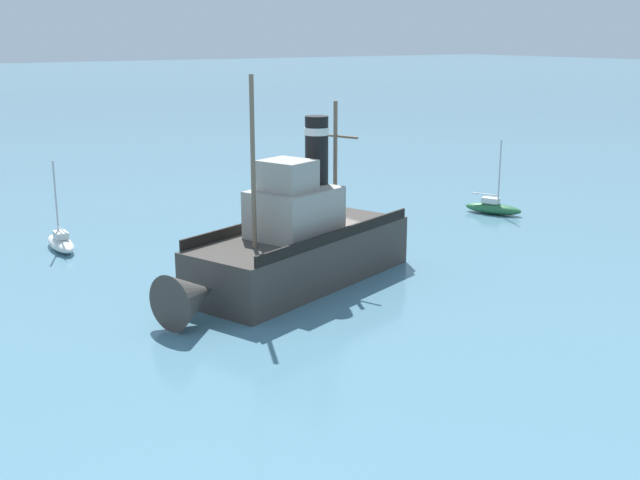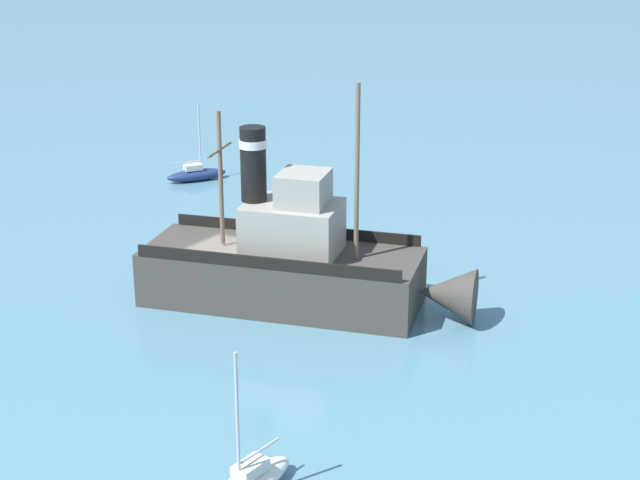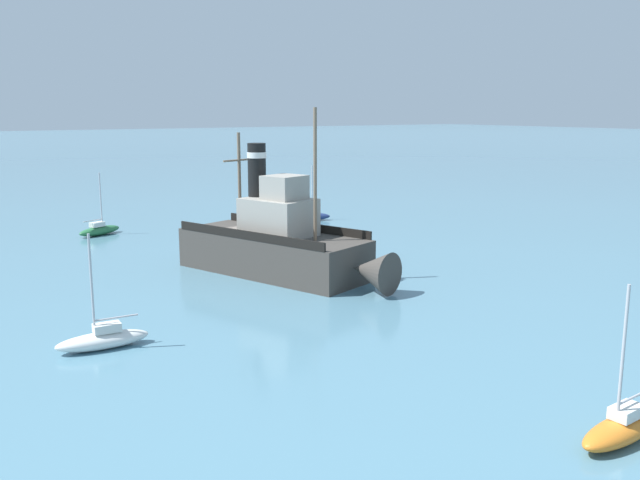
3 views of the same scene
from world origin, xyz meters
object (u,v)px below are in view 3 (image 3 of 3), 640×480
object	(u,v)px
sailboat_navy	(309,216)
sailboat_white	(103,339)
old_tugboat	(280,245)
sailboat_orange	(622,427)
sailboat_green	(99,230)

from	to	relation	value
sailboat_navy	sailboat_white	size ratio (longest dim) A/B	1.00
old_tugboat	sailboat_orange	world-z (taller)	old_tugboat
sailboat_orange	sailboat_navy	size ratio (longest dim) A/B	1.00
old_tugboat	sailboat_orange	size ratio (longest dim) A/B	3.00
sailboat_green	sailboat_orange	world-z (taller)	same
sailboat_orange	sailboat_navy	bearing A→B (deg)	-108.71
sailboat_green	sailboat_orange	xyz separation A→B (m)	(-4.20, 42.72, 0.00)
sailboat_orange	sailboat_white	size ratio (longest dim) A/B	1.00
old_tugboat	sailboat_navy	world-z (taller)	old_tugboat
old_tugboat	sailboat_green	world-z (taller)	old_tugboat
sailboat_white	sailboat_navy	bearing A→B (deg)	-136.09
sailboat_orange	sailboat_white	xyz separation A→B (m)	(10.97, -16.42, 0.00)
sailboat_green	sailboat_orange	size ratio (longest dim) A/B	1.00
old_tugboat	sailboat_green	distance (m)	19.93
old_tugboat	sailboat_green	bearing A→B (deg)	-73.24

